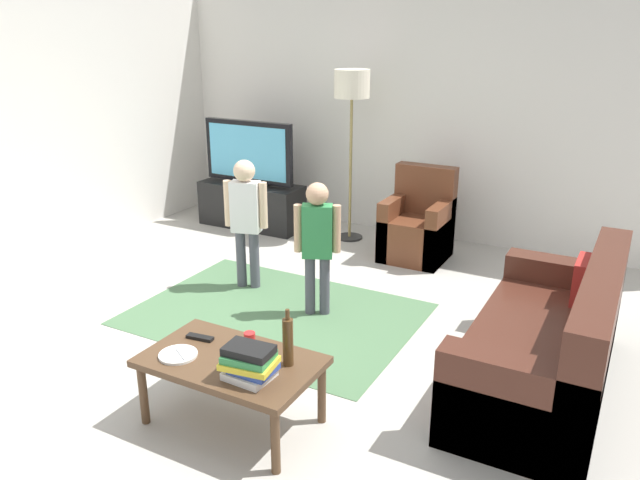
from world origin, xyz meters
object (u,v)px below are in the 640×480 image
object	(u,v)px
child_near_tv	(246,212)
coffee_table	(231,366)
soda_can	(250,342)
plate	(178,355)
child_center	(317,237)
couch	(554,349)
bottle	(288,341)
tv	(249,154)
book_stack	(250,363)
armchair	(418,228)
tv_stand	(252,206)
tv_remote	(200,337)
floor_lamp	(352,93)

from	to	relation	value
child_near_tv	coffee_table	size ratio (longest dim) A/B	1.14
soda_can	plate	bearing A→B (deg)	-143.95
soda_can	child_center	bearing A→B (deg)	102.83
couch	bottle	distance (m)	1.70
tv	book_stack	xyz separation A→B (m)	(2.24, -3.24, -0.33)
book_stack	coffee_table	bearing A→B (deg)	151.57
armchair	soda_can	distance (m)	2.99
tv_stand	coffee_table	bearing A→B (deg)	-57.27
child_near_tv	child_center	distance (m)	0.82
tv	couch	distance (m)	4.10
tv	tv_stand	bearing A→B (deg)	90.00
coffee_table	book_stack	xyz separation A→B (m)	(0.21, -0.12, 0.14)
tv_remote	plate	xyz separation A→B (m)	(0.02, -0.22, -0.00)
tv_stand	tv	size ratio (longest dim) A/B	1.09
bottle	tv	bearing A→B (deg)	127.74
child_near_tv	soda_can	size ratio (longest dim) A/B	9.50
child_center	armchair	bearing A→B (deg)	80.92
child_near_tv	tv_remote	world-z (taller)	child_near_tv
tv_stand	plate	world-z (taller)	tv_stand
tv_remote	floor_lamp	bearing A→B (deg)	92.29
tv_stand	bottle	bearing A→B (deg)	-52.45
tv_stand	soda_can	distance (m)	3.68
bottle	tv_stand	bearing A→B (deg)	127.55
soda_can	tv_remote	bearing A→B (deg)	-176.73
book_stack	bottle	bearing A→B (deg)	63.82
coffee_table	tv_stand	bearing A→B (deg)	122.73
coffee_table	child_near_tv	bearing A→B (deg)	122.19
armchair	book_stack	xyz separation A→B (m)	(0.22, -3.22, 0.22)
couch	floor_lamp	size ratio (longest dim) A/B	1.01
bottle	tv_remote	distance (m)	0.63
tv	coffee_table	size ratio (longest dim) A/B	1.10
couch	child_near_tv	world-z (taller)	child_near_tv
child_center	soda_can	distance (m)	1.43
tv	child_center	world-z (taller)	tv
floor_lamp	book_stack	bearing A→B (deg)	-72.67
tv_stand	armchair	world-z (taller)	armchair
tv_stand	armchair	distance (m)	2.02
soda_can	armchair	bearing A→B (deg)	91.11
floor_lamp	bottle	xyz separation A→B (m)	(1.17, -3.20, -0.98)
child_near_tv	soda_can	bearing A→B (deg)	-54.64
armchair	tv_remote	distance (m)	3.03
coffee_table	tv	bearing A→B (deg)	122.90
tv_stand	soda_can	xyz separation A→B (m)	(2.07, -3.03, 0.24)
couch	floor_lamp	world-z (taller)	floor_lamp
child_center	soda_can	world-z (taller)	child_center
child_near_tv	bottle	size ratio (longest dim) A/B	3.39
child_near_tv	book_stack	world-z (taller)	child_near_tv
tv_remote	book_stack	bearing A→B (deg)	-30.28
book_stack	bottle	distance (m)	0.25
floor_lamp	soda_can	xyz separation A→B (m)	(0.90, -3.18, -1.06)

